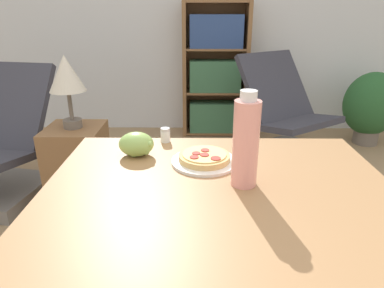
# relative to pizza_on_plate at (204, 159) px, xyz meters

# --- Properties ---
(wall_back) EXTENTS (8.00, 0.05, 2.60)m
(wall_back) POSITION_rel_pizza_on_plate_xyz_m (-0.04, 2.55, 0.54)
(wall_back) COLOR silver
(wall_back) RESTS_ON ground_plane
(dining_table) EXTENTS (1.04, 0.80, 0.75)m
(dining_table) POSITION_rel_pizza_on_plate_xyz_m (0.04, -0.17, -0.13)
(dining_table) COLOR #A37549
(dining_table) RESTS_ON ground_plane
(pizza_on_plate) EXTENTS (0.22, 0.22, 0.04)m
(pizza_on_plate) POSITION_rel_pizza_on_plate_xyz_m (0.00, 0.00, 0.00)
(pizza_on_plate) COLOR white
(pizza_on_plate) RESTS_ON dining_table
(grape_bunch) EXTENTS (0.12, 0.11, 0.09)m
(grape_bunch) POSITION_rel_pizza_on_plate_xyz_m (-0.24, 0.06, 0.03)
(grape_bunch) COLOR #93BC5B
(grape_bunch) RESTS_ON dining_table
(drink_bottle) EXTENTS (0.08, 0.08, 0.28)m
(drink_bottle) POSITION_rel_pizza_on_plate_xyz_m (0.11, -0.15, 0.12)
(drink_bottle) COLOR pink
(drink_bottle) RESTS_ON dining_table
(salt_shaker) EXTENTS (0.04, 0.04, 0.06)m
(salt_shaker) POSITION_rel_pizza_on_plate_xyz_m (-0.15, 0.20, 0.01)
(salt_shaker) COLOR white
(salt_shaker) RESTS_ON dining_table
(lounge_chair_far) EXTENTS (0.88, 0.97, 0.88)m
(lounge_chair_far) POSITION_rel_pizza_on_plate_xyz_m (0.74, 1.72, -0.47)
(lounge_chair_far) COLOR slate
(lounge_chair_far) RESTS_ON ground_plane
(bookshelf) EXTENTS (0.64, 0.29, 1.31)m
(bookshelf) POSITION_rel_pizza_on_plate_xyz_m (0.16, 2.38, -0.14)
(bookshelf) COLOR brown
(bookshelf) RESTS_ON ground_plane
(side_table) EXTENTS (0.34, 0.34, 0.56)m
(side_table) POSITION_rel_pizza_on_plate_xyz_m (-0.77, 0.90, -0.48)
(side_table) COLOR brown
(side_table) RESTS_ON ground_plane
(table_lamp) EXTENTS (0.21, 0.21, 0.43)m
(table_lamp) POSITION_rel_pizza_on_plate_xyz_m (-0.77, 0.90, 0.11)
(table_lamp) COLOR #665B51
(table_lamp) RESTS_ON side_table
(potted_plant_floor) EXTENTS (0.52, 0.44, 0.69)m
(potted_plant_floor) POSITION_rel_pizza_on_plate_xyz_m (1.63, 2.09, -0.39)
(potted_plant_floor) COLOR #70665B
(potted_plant_floor) RESTS_ON ground_plane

